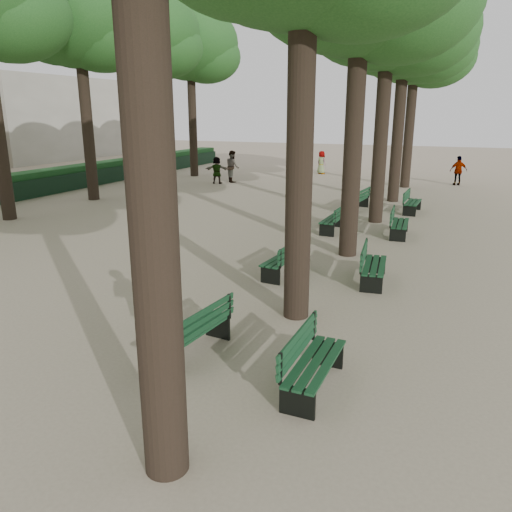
% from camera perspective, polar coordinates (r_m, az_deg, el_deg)
% --- Properties ---
extents(ground, '(120.00, 120.00, 0.00)m').
position_cam_1_polar(ground, '(8.67, -11.53, -12.41)').
color(ground, tan).
rests_on(ground, ground).
extents(tree_central_3, '(6.00, 6.00, 9.95)m').
position_cam_1_polar(tree_central_3, '(19.79, 15.05, 26.01)').
color(tree_central_3, '#33261C').
rests_on(tree_central_3, ground).
extents(tree_central_4, '(6.00, 6.00, 9.95)m').
position_cam_1_polar(tree_central_4, '(24.68, 16.76, 23.82)').
color(tree_central_4, '#33261C').
rests_on(tree_central_4, ground).
extents(tree_central_5, '(6.00, 6.00, 9.95)m').
position_cam_1_polar(tree_central_5, '(29.61, 17.87, 22.34)').
color(tree_central_5, '#33261C').
rests_on(tree_central_5, ground).
extents(tree_far_3, '(6.00, 6.00, 10.45)m').
position_cam_1_polar(tree_far_3, '(25.60, -19.74, 24.40)').
color(tree_far_3, '#33261C').
rests_on(tree_far_3, ground).
extents(tree_far_4, '(6.00, 6.00, 10.45)m').
position_cam_1_polar(tree_far_4, '(29.55, -12.77, 23.67)').
color(tree_far_4, '#33261C').
rests_on(tree_far_4, ground).
extents(tree_far_5, '(6.00, 6.00, 10.45)m').
position_cam_1_polar(tree_far_5, '(33.77, -7.55, 22.92)').
color(tree_far_5, '#33261C').
rests_on(tree_far_5, ground).
extents(bench_left_0, '(0.77, 1.85, 0.92)m').
position_cam_1_polar(bench_left_0, '(8.87, -7.22, -9.52)').
color(bench_left_0, black).
rests_on(bench_left_0, ground).
extents(bench_left_1, '(0.74, 1.85, 0.92)m').
position_cam_1_polar(bench_left_1, '(12.96, 3.16, -1.03)').
color(bench_left_1, black).
rests_on(bench_left_1, ground).
extents(bench_left_2, '(0.62, 1.81, 0.92)m').
position_cam_1_polar(bench_left_2, '(17.90, 8.77, 3.64)').
color(bench_left_2, black).
rests_on(bench_left_2, ground).
extents(bench_left_3, '(0.75, 1.85, 0.92)m').
position_cam_1_polar(bench_left_3, '(22.14, 11.51, 5.89)').
color(bench_left_3, black).
rests_on(bench_left_3, ground).
extents(bench_right_0, '(0.61, 1.81, 0.92)m').
position_cam_1_polar(bench_right_0, '(7.85, 6.66, -13.13)').
color(bench_right_0, black).
rests_on(bench_right_0, ground).
extents(bench_right_1, '(0.75, 1.85, 0.92)m').
position_cam_1_polar(bench_right_1, '(12.71, 13.29, -1.80)').
color(bench_right_1, black).
rests_on(bench_right_1, ground).
extents(bench_right_2, '(0.68, 1.83, 0.92)m').
position_cam_1_polar(bench_right_2, '(17.72, 16.06, 3.06)').
color(bench_right_2, black).
rests_on(bench_right_2, ground).
extents(bench_right_3, '(0.65, 1.82, 0.92)m').
position_cam_1_polar(bench_right_3, '(22.05, 17.43, 5.43)').
color(bench_right_3, black).
rests_on(bench_right_3, ground).
extents(man_with_map, '(0.74, 0.83, 1.87)m').
position_cam_1_polar(man_with_map, '(9.20, -10.51, -4.22)').
color(man_with_map, black).
rests_on(man_with_map, ground).
extents(pedestrian_d, '(0.80, 0.66, 1.54)m').
position_cam_1_polar(pedestrian_d, '(34.83, 7.49, 10.55)').
color(pedestrian_d, '#262628').
rests_on(pedestrian_d, ground).
extents(pedestrian_e, '(1.49, 0.67, 1.58)m').
position_cam_1_polar(pedestrian_e, '(29.89, -4.49, 9.76)').
color(pedestrian_e, '#262628').
rests_on(pedestrian_e, ground).
extents(pedestrian_a, '(0.87, 0.95, 1.88)m').
position_cam_1_polar(pedestrian_a, '(30.40, -2.70, 10.19)').
color(pedestrian_a, '#262628').
rests_on(pedestrian_a, ground).
extents(pedestrian_c, '(1.03, 0.65, 1.67)m').
position_cam_1_polar(pedestrian_c, '(31.34, 22.13, 9.02)').
color(pedestrian_c, '#262628').
rests_on(pedestrian_c, ground).
extents(fence, '(0.08, 42.00, 0.90)m').
position_cam_1_polar(fence, '(26.21, -25.99, 6.54)').
color(fence, black).
rests_on(fence, ground).
extents(hedge, '(1.20, 42.00, 1.20)m').
position_cam_1_polar(hedge, '(26.71, -27.05, 6.89)').
color(hedge, '#18451F').
rests_on(hedge, ground).
extents(building_far, '(12.00, 16.00, 7.00)m').
position_cam_1_polar(building_far, '(52.08, -24.41, 14.12)').
color(building_far, '#B7B2A3').
rests_on(building_far, ground).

